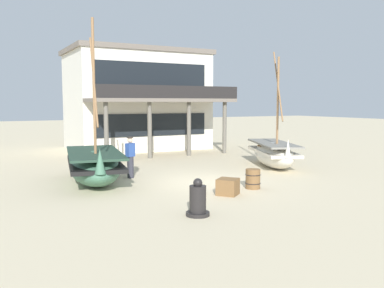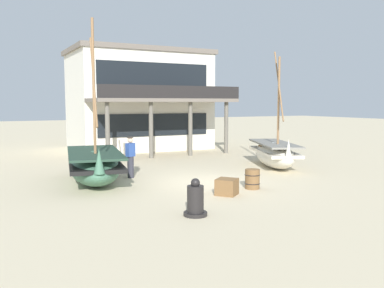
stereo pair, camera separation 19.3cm
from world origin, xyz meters
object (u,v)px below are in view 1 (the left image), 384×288
Objects in this scene: fisherman_by_hull at (130,158)px; capstan_winch at (198,201)px; cargo_crate at (228,187)px; wooden_barrel at (253,179)px; fishing_boat_centre_large at (273,153)px; fishing_boat_near_left at (95,166)px; harbor_building_main at (137,100)px.

fisherman_by_hull is 1.64× the size of capstan_winch.
fisherman_by_hull reaches higher than capstan_winch.
cargo_crate is at bearing -67.76° from fisherman_by_hull.
capstan_winch is 4.06m from wooden_barrel.
fishing_boat_centre_large reaches higher than cargo_crate.
fisherman_by_hull is at bearing 12.49° from fishing_boat_near_left.
fishing_boat_near_left is 5.98m from capstan_winch.
wooden_barrel is (4.70, -3.68, -0.32)m from fishing_boat_near_left.
fishing_boat_near_left is 1.60m from fisherman_by_hull.
fisherman_by_hull reaches higher than wooden_barrel.
capstan_winch is (-0.30, -6.18, -0.42)m from fisherman_by_hull.
cargo_crate is 15.23m from harbor_building_main.
fisherman_by_hull is 0.19× the size of harbor_building_main.
fisherman_by_hull is (-6.97, 0.47, 0.18)m from fishing_boat_centre_large.
fisherman_by_hull is 5.13m from wooden_barrel.
cargo_crate is (1.81, -4.43, -0.56)m from fisherman_by_hull.
fishing_boat_near_left reaches higher than cargo_crate.
cargo_crate is at bearing -162.89° from wooden_barrel.
fishing_boat_near_left reaches higher than wooden_barrel.
cargo_crate is at bearing 39.61° from capstan_winch.
harbor_building_main reaches higher than fishing_boat_near_left.
fishing_boat_near_left reaches higher than capstan_winch.
wooden_barrel is at bearing -94.19° from harbor_building_main.
cargo_crate is (3.37, -4.09, -0.40)m from fishing_boat_near_left.
capstan_winch is (-7.27, -5.71, -0.24)m from fishing_boat_centre_large.
capstan_winch is at bearing -141.84° from fishing_boat_centre_large.
harbor_building_main is at bearing 85.81° from wooden_barrel.
wooden_barrel is 0.08× the size of harbor_building_main.
fishing_boat_near_left is 8.53m from fishing_boat_centre_large.
harbor_building_main is (2.38, 14.74, 2.97)m from cargo_crate.
harbor_building_main is (4.19, 10.31, 2.41)m from fisherman_by_hull.
wooden_barrel is at bearing -52.04° from fisherman_by_hull.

